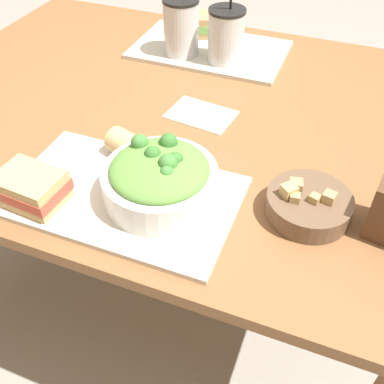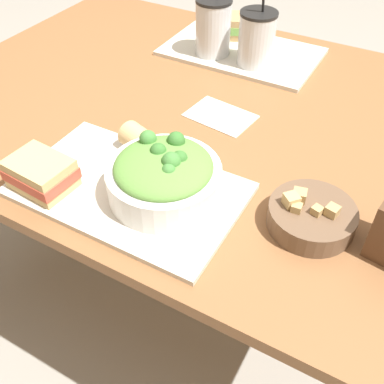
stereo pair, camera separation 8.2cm
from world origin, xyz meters
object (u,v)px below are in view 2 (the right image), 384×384
Objects in this scene: salad_bowl at (164,175)px; baguette_far at (241,24)px; soup_bowl at (311,216)px; drink_cup_red at (256,40)px; drink_cup_dark at (213,29)px; napkin_folded at (220,116)px; sandwich_near at (41,174)px; sandwich_far at (226,26)px; baguette_near at (144,144)px.

baguette_far is (-0.18, 0.76, -0.02)m from salad_bowl.
soup_bowl is 1.78× the size of baguette_far.
drink_cup_red is at bearing -135.06° from baguette_far.
drink_cup_dark is at bearing -176.19° from baguette_far.
napkin_folded is at bearing -59.02° from drink_cup_dark.
sandwich_near is at bearing -156.13° from salad_bowl.
sandwich_far is 0.21m from drink_cup_red.
sandwich_far is (-0.11, 0.64, 0.00)m from baguette_near.
soup_bowl is at bearing -77.43° from sandwich_far.
salad_bowl is at bearing -97.88° from sandwich_far.
sandwich_far is 0.14m from drink_cup_dark.
soup_bowl is 0.82m from sandwich_far.
baguette_near is (-0.10, 0.08, -0.02)m from salad_bowl.
sandwich_near reaches higher than napkin_folded.
baguette_far is 0.21m from drink_cup_red.
baguette_near is 0.72× the size of napkin_folded.
sandwich_far is at bearing 127.22° from soup_bowl.
sandwich_far is (-0.50, 0.66, 0.02)m from soup_bowl.
baguette_near is at bearing -94.59° from drink_cup_red.
drink_cup_red reaches higher than salad_bowl.
soup_bowl is 0.94× the size of napkin_folded.
sandwich_far reaches higher than baguette_near.
soup_bowl is at bearing -38.48° from napkin_folded.
sandwich_near is 0.89× the size of sandwich_far.
soup_bowl is at bearing -47.66° from drink_cup_dark.
sandwich_far is 0.66× the size of drink_cup_red.
drink_cup_dark is at bearing 108.54° from salad_bowl.
sandwich_far reaches higher than napkin_folded.
salad_bowl is 0.29m from soup_bowl.
baguette_near is (-0.38, 0.02, 0.02)m from soup_bowl.
drink_cup_red is at bearing 123.07° from soup_bowl.
drink_cup_red reaches higher than baguette_near.
drink_cup_red is (0.12, -0.17, 0.04)m from baguette_far.
napkin_folded is at bearing 95.94° from salad_bowl.
sandwich_near reaches higher than baguette_near.
soup_bowl reaches higher than napkin_folded.
baguette_far is at bearing 84.68° from drink_cup_dark.
salad_bowl is 1.37× the size of soup_bowl.
sandwich_far is (-0.22, 0.73, -0.02)m from salad_bowl.
drink_cup_red reaches higher than sandwich_near.
salad_bowl is 0.98× the size of drink_cup_red.
drink_cup_dark reaches higher than sandwich_far.
sandwich_far is at bearing 98.32° from drink_cup_dark.
salad_bowl is 0.94× the size of drink_cup_dark.
baguette_far is 0.40× the size of drink_cup_red.
drink_cup_dark is 0.14m from drink_cup_red.
drink_cup_red is 0.29m from napkin_folded.
salad_bowl is at bearing -84.06° from napkin_folded.
baguette_near is at bearing -104.48° from sandwich_far.
sandwich_far reaches higher than soup_bowl.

